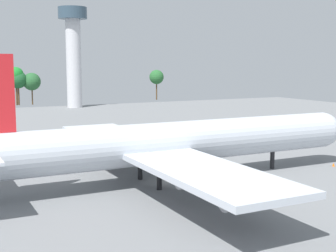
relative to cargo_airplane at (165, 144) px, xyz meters
The scene contains 5 objects.
ground_plane 5.53m from the cargo_airplane, ahead, with size 253.65×253.65×0.00m, color slate.
cargo_airplane is the anchor object (origin of this frame).
safety_cone_nose 29.61m from the cargo_airplane, ahead, with size 0.41×0.41×0.58m, color orange.
control_tower 121.07m from the cargo_airplane, 80.08° to the left, with size 10.72×10.72×37.57m.
tree_line_backdrop 138.75m from the cargo_airplane, 85.60° to the left, with size 126.51×7.19×15.36m.
Camera 1 is at (-29.35, -57.45, 16.52)m, focal length 50.11 mm.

